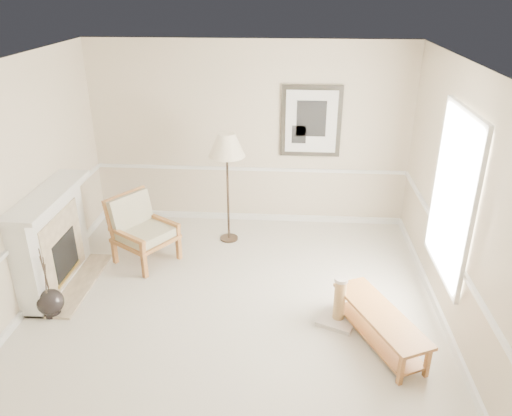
{
  "coord_description": "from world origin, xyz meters",
  "views": [
    {
      "loc": [
        0.64,
        -4.79,
        3.66
      ],
      "look_at": [
        0.25,
        0.7,
        1.14
      ],
      "focal_mm": 35.0,
      "sensor_mm": 36.0,
      "label": 1
    }
  ],
  "objects": [
    {
      "name": "room",
      "position": [
        0.14,
        0.08,
        1.87
      ],
      "size": [
        5.04,
        5.54,
        2.92
      ],
      "color": "beige",
      "rests_on": "ground"
    },
    {
      "name": "fireplace",
      "position": [
        -2.34,
        0.6,
        0.64
      ],
      "size": [
        0.64,
        1.64,
        1.31
      ],
      "color": "white",
      "rests_on": "ground"
    },
    {
      "name": "ground",
      "position": [
        0.0,
        0.0,
        0.0
      ],
      "size": [
        5.5,
        5.5,
        0.0
      ],
      "primitive_type": "plane",
      "color": "silver",
      "rests_on": "ground"
    },
    {
      "name": "armchair",
      "position": [
        -1.44,
        1.34,
        0.51
      ],
      "size": [
        1.04,
        1.02,
        0.96
      ],
      "rotation": [
        0.0,
        0.0,
        0.98
      ],
      "color": "#AB6837",
      "rests_on": "ground"
    },
    {
      "name": "floor_vase",
      "position": [
        -2.15,
        -0.06,
        0.17
      ],
      "size": [
        0.32,
        0.32,
        0.92
      ],
      "rotation": [
        0.0,
        0.0,
        -0.23
      ],
      "color": "black",
      "rests_on": "ground"
    },
    {
      "name": "bench",
      "position": [
        1.68,
        -0.28,
        0.26
      ],
      "size": [
        0.95,
        1.42,
        0.39
      ],
      "rotation": [
        0.0,
        0.0,
        0.43
      ],
      "color": "#AB6837",
      "rests_on": "ground"
    },
    {
      "name": "floor_lamp",
      "position": [
        -0.26,
        2.0,
        1.47
      ],
      "size": [
        0.68,
        0.68,
        1.69
      ],
      "rotation": [
        0.0,
        0.0,
        0.36
      ],
      "color": "black",
      "rests_on": "ground"
    },
    {
      "name": "scratching_post",
      "position": [
        1.27,
        0.06,
        0.19
      ],
      "size": [
        0.55,
        0.55,
        0.6
      ],
      "rotation": [
        0.0,
        0.0,
        -0.41
      ],
      "color": "beige",
      "rests_on": "ground"
    }
  ]
}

